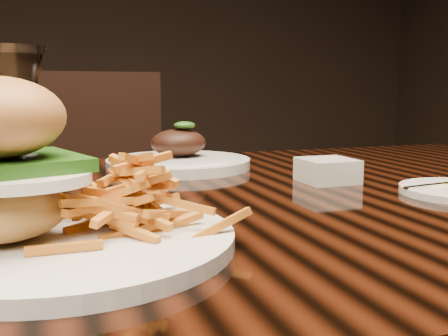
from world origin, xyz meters
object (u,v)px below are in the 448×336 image
object	(u,v)px
chair_far	(97,209)
dining_table	(204,248)
far_dish	(179,159)
wine_glass	(13,95)
burger_plate	(60,193)

from	to	relation	value
chair_far	dining_table	bearing A→B (deg)	-88.72
far_dish	chair_far	distance (m)	0.68
wine_glass	far_dish	bearing A→B (deg)	52.41
burger_plate	far_dish	size ratio (longest dim) A/B	1.16
dining_table	far_dish	distance (m)	0.28
wine_glass	far_dish	size ratio (longest dim) A/B	0.72
dining_table	burger_plate	xyz separation A→B (m)	(-0.20, -0.19, 0.13)
burger_plate	wine_glass	world-z (taller)	burger_plate
dining_table	wine_glass	size ratio (longest dim) A/B	8.27
wine_glass	chair_far	bearing A→B (deg)	79.92
burger_plate	dining_table	bearing A→B (deg)	38.74
dining_table	burger_plate	bearing A→B (deg)	-135.75
dining_table	burger_plate	size ratio (longest dim) A/B	5.13
burger_plate	chair_far	world-z (taller)	burger_plate
wine_glass	chair_far	distance (m)	1.06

